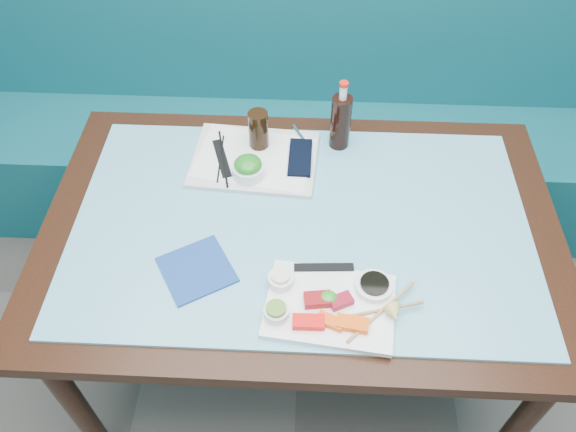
{
  "coord_description": "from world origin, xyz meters",
  "views": [
    {
      "loc": [
        0.01,
        0.48,
        1.91
      ],
      "look_at": [
        -0.04,
        1.44,
        0.8
      ],
      "focal_mm": 35.0,
      "sensor_mm": 36.0,
      "label": 1
    }
  ],
  "objects_px": {
    "sashimi_plate": "(330,306)",
    "blue_napkin": "(197,270)",
    "seaweed_bowl": "(248,171)",
    "dining_table": "(301,244)",
    "serving_tray": "(255,159)",
    "cola_bottle_body": "(341,122)",
    "cola_glass": "(258,130)",
    "booth_bench": "(306,129)"
  },
  "relations": [
    {
      "from": "dining_table",
      "to": "serving_tray",
      "type": "relative_size",
      "value": 3.85
    },
    {
      "from": "seaweed_bowl",
      "to": "blue_napkin",
      "type": "distance_m",
      "value": 0.34
    },
    {
      "from": "booth_bench",
      "to": "sashimi_plate",
      "type": "relative_size",
      "value": 9.91
    },
    {
      "from": "seaweed_bowl",
      "to": "blue_napkin",
      "type": "xyz_separation_m",
      "value": [
        -0.1,
        -0.33,
        -0.03
      ]
    },
    {
      "from": "dining_table",
      "to": "sashimi_plate",
      "type": "bearing_deg",
      "value": -73.85
    },
    {
      "from": "cola_bottle_body",
      "to": "seaweed_bowl",
      "type": "bearing_deg",
      "value": -148.32
    },
    {
      "from": "booth_bench",
      "to": "sashimi_plate",
      "type": "bearing_deg",
      "value": -86.06
    },
    {
      "from": "seaweed_bowl",
      "to": "blue_napkin",
      "type": "relative_size",
      "value": 0.57
    },
    {
      "from": "booth_bench",
      "to": "dining_table",
      "type": "xyz_separation_m",
      "value": [
        0.0,
        -0.84,
        0.29
      ]
    },
    {
      "from": "sashimi_plate",
      "to": "blue_napkin",
      "type": "xyz_separation_m",
      "value": [
        -0.33,
        0.09,
        -0.0
      ]
    },
    {
      "from": "sashimi_plate",
      "to": "blue_napkin",
      "type": "relative_size",
      "value": 1.86
    },
    {
      "from": "serving_tray",
      "to": "cola_glass",
      "type": "distance_m",
      "value": 0.09
    },
    {
      "from": "sashimi_plate",
      "to": "serving_tray",
      "type": "bearing_deg",
      "value": 120.69
    },
    {
      "from": "dining_table",
      "to": "cola_glass",
      "type": "relative_size",
      "value": 11.59
    },
    {
      "from": "dining_table",
      "to": "seaweed_bowl",
      "type": "distance_m",
      "value": 0.25
    },
    {
      "from": "booth_bench",
      "to": "cola_glass",
      "type": "relative_size",
      "value": 24.83
    },
    {
      "from": "seaweed_bowl",
      "to": "cola_glass",
      "type": "xyz_separation_m",
      "value": [
        0.02,
        0.13,
        0.04
      ]
    },
    {
      "from": "booth_bench",
      "to": "sashimi_plate",
      "type": "distance_m",
      "value": 1.17
    },
    {
      "from": "seaweed_bowl",
      "to": "blue_napkin",
      "type": "height_order",
      "value": "seaweed_bowl"
    },
    {
      "from": "serving_tray",
      "to": "cola_bottle_body",
      "type": "height_order",
      "value": "cola_bottle_body"
    },
    {
      "from": "sashimi_plate",
      "to": "cola_glass",
      "type": "bearing_deg",
      "value": 117.62
    },
    {
      "from": "sashimi_plate",
      "to": "serving_tray",
      "type": "height_order",
      "value": "sashimi_plate"
    },
    {
      "from": "sashimi_plate",
      "to": "blue_napkin",
      "type": "bearing_deg",
      "value": 170.89
    },
    {
      "from": "cola_glass",
      "to": "serving_tray",
      "type": "bearing_deg",
      "value": -100.3
    },
    {
      "from": "serving_tray",
      "to": "blue_napkin",
      "type": "xyz_separation_m",
      "value": [
        -0.11,
        -0.4,
        -0.0
      ]
    },
    {
      "from": "booth_bench",
      "to": "seaweed_bowl",
      "type": "height_order",
      "value": "booth_bench"
    },
    {
      "from": "sashimi_plate",
      "to": "seaweed_bowl",
      "type": "bearing_deg",
      "value": 125.44
    },
    {
      "from": "seaweed_bowl",
      "to": "cola_glass",
      "type": "height_order",
      "value": "cola_glass"
    },
    {
      "from": "cola_glass",
      "to": "blue_napkin",
      "type": "relative_size",
      "value": 0.74
    },
    {
      "from": "serving_tray",
      "to": "blue_napkin",
      "type": "height_order",
      "value": "serving_tray"
    },
    {
      "from": "dining_table",
      "to": "cola_bottle_body",
      "type": "relative_size",
      "value": 8.13
    },
    {
      "from": "dining_table",
      "to": "cola_bottle_body",
      "type": "bearing_deg",
      "value": 71.93
    },
    {
      "from": "cola_bottle_body",
      "to": "blue_napkin",
      "type": "height_order",
      "value": "cola_bottle_body"
    },
    {
      "from": "dining_table",
      "to": "cola_glass",
      "type": "distance_m",
      "value": 0.36
    },
    {
      "from": "dining_table",
      "to": "cola_glass",
      "type": "bearing_deg",
      "value": 115.21
    },
    {
      "from": "cola_bottle_body",
      "to": "blue_napkin",
      "type": "xyz_separation_m",
      "value": [
        -0.36,
        -0.49,
        -0.08
      ]
    },
    {
      "from": "sashimi_plate",
      "to": "dining_table",
      "type": "bearing_deg",
      "value": 112.73
    },
    {
      "from": "booth_bench",
      "to": "serving_tray",
      "type": "distance_m",
      "value": 0.74
    },
    {
      "from": "serving_tray",
      "to": "blue_napkin",
      "type": "bearing_deg",
      "value": -101.22
    },
    {
      "from": "cola_bottle_body",
      "to": "blue_napkin",
      "type": "relative_size",
      "value": 1.06
    },
    {
      "from": "dining_table",
      "to": "serving_tray",
      "type": "bearing_deg",
      "value": 121.98
    },
    {
      "from": "seaweed_bowl",
      "to": "cola_glass",
      "type": "bearing_deg",
      "value": 81.25
    }
  ]
}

